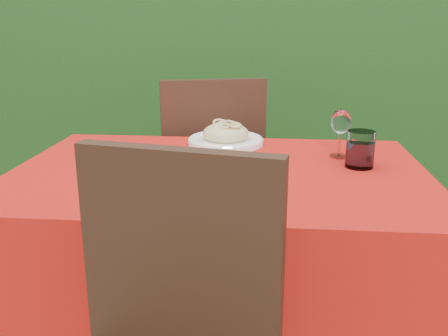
# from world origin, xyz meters

# --- Properties ---
(hedge) EXTENTS (3.20, 0.55, 1.78)m
(hedge) POSITION_xyz_m (0.00, 1.55, 0.92)
(hedge) COLOR black
(hedge) RESTS_ON ground
(dining_table) EXTENTS (1.26, 0.86, 0.75)m
(dining_table) POSITION_xyz_m (0.00, 0.00, 0.60)
(dining_table) COLOR #483117
(dining_table) RESTS_ON ground
(chair_far) EXTENTS (0.53, 0.53, 0.96)m
(chair_far) POSITION_xyz_m (-0.11, 0.66, 0.55)
(chair_far) COLOR black
(chair_far) RESTS_ON ground
(pizza_plate) EXTENTS (0.34, 0.34, 0.05)m
(pizza_plate) POSITION_xyz_m (-0.03, -0.14, 0.77)
(pizza_plate) COLOR white
(pizza_plate) RESTS_ON dining_table
(pasta_plate) EXTENTS (0.28, 0.28, 0.08)m
(pasta_plate) POSITION_xyz_m (-0.01, 0.32, 0.78)
(pasta_plate) COLOR white
(pasta_plate) RESTS_ON dining_table
(water_glass) EXTENTS (0.09, 0.09, 0.11)m
(water_glass) POSITION_xyz_m (0.43, 0.07, 0.80)
(water_glass) COLOR silver
(water_glass) RESTS_ON dining_table
(wine_glass) EXTENTS (0.07, 0.07, 0.16)m
(wine_glass) POSITION_xyz_m (0.38, 0.18, 0.86)
(wine_glass) COLOR white
(wine_glass) RESTS_ON dining_table
(fork) EXTENTS (0.03, 0.20, 0.01)m
(fork) POSITION_xyz_m (-0.35, -0.07, 0.75)
(fork) COLOR silver
(fork) RESTS_ON dining_table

